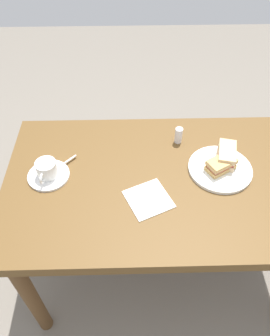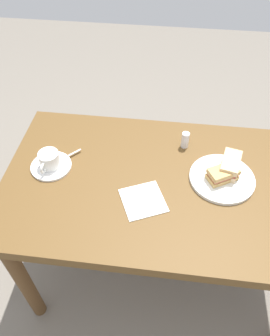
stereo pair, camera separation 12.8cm
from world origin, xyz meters
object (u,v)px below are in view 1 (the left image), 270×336
object	(u,v)px
sandwich_plate	(220,169)
sandwich_front	(221,165)
spoon	(63,164)
dining_table	(169,193)
salt_shaker	(179,135)
sandwich_back	(226,155)
coffee_saucer	(49,175)
coffee_cup	(47,169)
napkin	(148,199)

from	to	relation	value
sandwich_plate	sandwich_front	xyz separation A→B (m)	(-0.00, -0.01, 0.03)
sandwich_plate	spoon	xyz separation A→B (m)	(-0.63, 0.04, 0.01)
dining_table	salt_shaker	bearing A→B (deg)	76.56
sandwich_plate	spoon	distance (m)	0.63
sandwich_back	coffee_saucer	xyz separation A→B (m)	(-0.70, -0.06, -0.04)
sandwich_back	coffee_cup	xyz separation A→B (m)	(-0.70, -0.06, 0.00)
sandwich_plate	spoon	size ratio (longest dim) A/B	3.18
spoon	coffee_saucer	bearing A→B (deg)	-133.98
dining_table	sandwich_front	bearing A→B (deg)	9.29
sandwich_back	salt_shaker	bearing A→B (deg)	143.08
sandwich_back	dining_table	bearing A→B (deg)	-160.74
dining_table	coffee_cup	world-z (taller)	coffee_cup
napkin	salt_shaker	xyz separation A→B (m)	(0.14, 0.31, 0.03)
salt_shaker	napkin	bearing A→B (deg)	-114.85
sandwich_back	salt_shaker	world-z (taller)	sandwich_back
napkin	sandwich_plate	bearing A→B (deg)	25.46
spoon	sandwich_back	bearing A→B (deg)	0.12
coffee_saucer	coffee_cup	size ratio (longest dim) A/B	1.48
sandwich_plate	salt_shaker	distance (m)	0.23
sandwich_back	salt_shaker	size ratio (longest dim) A/B	1.91
coffee_cup	salt_shaker	distance (m)	0.56
coffee_saucer	salt_shaker	size ratio (longest dim) A/B	2.26
coffee_saucer	salt_shaker	distance (m)	0.56
sandwich_front	coffee_cup	world-z (taller)	coffee_cup
coffee_cup	napkin	size ratio (longest dim) A/B	0.73
coffee_saucer	coffee_cup	distance (m)	0.04
coffee_cup	sandwich_back	bearing A→B (deg)	4.66
sandwich_plate	spoon	bearing A→B (deg)	176.47
sandwich_back	coffee_cup	world-z (taller)	coffee_cup
sandwich_front	spoon	bearing A→B (deg)	175.84
dining_table	napkin	size ratio (longest dim) A/B	8.71
dining_table	salt_shaker	distance (m)	0.25
napkin	sandwich_back	bearing A→B (deg)	29.34
dining_table	sandwich_plate	world-z (taller)	sandwich_plate
sandwich_plate	napkin	world-z (taller)	sandwich_plate
sandwich_plate	coffee_saucer	bearing A→B (deg)	-178.69
sandwich_back	napkin	world-z (taller)	sandwich_back
sandwich_front	salt_shaker	bearing A→B (deg)	129.22
coffee_saucer	spoon	bearing A→B (deg)	46.02
sandwich_plate	sandwich_back	distance (m)	0.06
salt_shaker	coffee_saucer	bearing A→B (deg)	-160.55
sandwich_back	spoon	bearing A→B (deg)	-179.88
coffee_saucer	napkin	bearing A→B (deg)	-17.78
coffee_saucer	salt_shaker	xyz separation A→B (m)	(0.53, 0.19, 0.03)
dining_table	sandwich_back	bearing A→B (deg)	19.26
dining_table	sandwich_plate	bearing A→B (deg)	11.00
sandwich_front	coffee_saucer	size ratio (longest dim) A/B	0.79
sandwich_back	salt_shaker	distance (m)	0.22
sandwich_front	spoon	distance (m)	0.62
sandwich_front	spoon	xyz separation A→B (m)	(-0.62, 0.05, -0.03)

